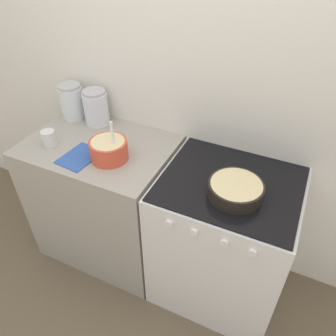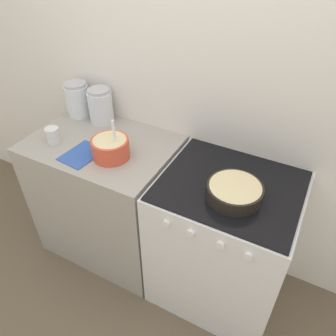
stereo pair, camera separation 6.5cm
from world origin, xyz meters
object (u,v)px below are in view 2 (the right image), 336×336
(baking_pan, at_px, (235,191))
(storage_jar_middle, at_px, (101,108))
(storage_jar_left, at_px, (78,101))
(mixing_bowl, at_px, (110,147))
(stove, at_px, (222,242))
(tin_can, at_px, (53,135))

(baking_pan, xyz_separation_m, storage_jar_middle, (-1.03, 0.31, 0.06))
(storage_jar_left, xyz_separation_m, storage_jar_middle, (0.19, 0.00, -0.00))
(mixing_bowl, bearing_deg, storage_jar_middle, 133.64)
(stove, bearing_deg, storage_jar_left, 169.38)
(tin_can, bearing_deg, storage_jar_left, 103.82)
(mixing_bowl, distance_m, storage_jar_middle, 0.43)
(mixing_bowl, xyz_separation_m, storage_jar_left, (-0.49, 0.31, 0.03))
(stove, distance_m, tin_can, 1.22)
(baking_pan, bearing_deg, tin_can, -177.79)
(storage_jar_middle, bearing_deg, storage_jar_left, -180.00)
(stove, height_order, mixing_bowl, mixing_bowl)
(storage_jar_middle, bearing_deg, stove, -12.62)
(stove, distance_m, storage_jar_left, 1.33)
(baking_pan, xyz_separation_m, storage_jar_left, (-1.23, 0.31, 0.06))
(stove, relative_size, tin_can, 9.47)
(mixing_bowl, height_order, storage_jar_left, mixing_bowl)
(storage_jar_left, bearing_deg, tin_can, -76.18)
(baking_pan, distance_m, storage_jar_left, 1.27)
(stove, xyz_separation_m, storage_jar_middle, (-0.99, 0.22, 0.56))
(tin_can, bearing_deg, mixing_bowl, 5.92)
(mixing_bowl, bearing_deg, baking_pan, 0.20)
(storage_jar_left, distance_m, storage_jar_middle, 0.19)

